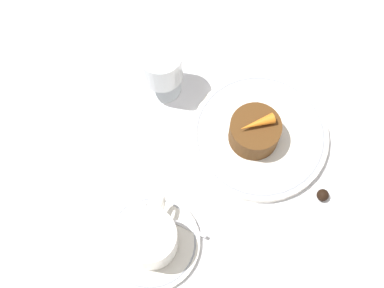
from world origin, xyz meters
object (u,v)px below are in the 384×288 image
object	(u,v)px
coffee_cup	(150,239)
dessert_cake	(255,132)
wine_glass	(161,67)
dinner_plate	(260,136)
fork	(208,231)

from	to	relation	value
coffee_cup	dessert_cake	xyz separation A→B (m)	(0.21, -0.10, -0.01)
wine_glass	dessert_cake	size ratio (longest dim) A/B	1.35
coffee_cup	dessert_cake	distance (m)	0.23
dinner_plate	fork	distance (m)	0.18
wine_glass	dessert_cake	xyz separation A→B (m)	(-0.05, -0.17, -0.03)
fork	coffee_cup	bearing A→B (deg)	120.73
dinner_plate	coffee_cup	distance (m)	0.25
wine_glass	fork	xyz separation A→B (m)	(-0.22, -0.14, -0.07)
wine_glass	fork	size ratio (longest dim) A/B	0.62
dinner_plate	coffee_cup	bearing A→B (deg)	152.81
coffee_cup	fork	bearing A→B (deg)	-59.27
dinner_plate	wine_glass	bearing A→B (deg)	76.70
dinner_plate	wine_glass	distance (m)	0.19
fork	wine_glass	bearing A→B (deg)	33.33
dinner_plate	fork	xyz separation A→B (m)	(-0.17, 0.04, -0.01)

